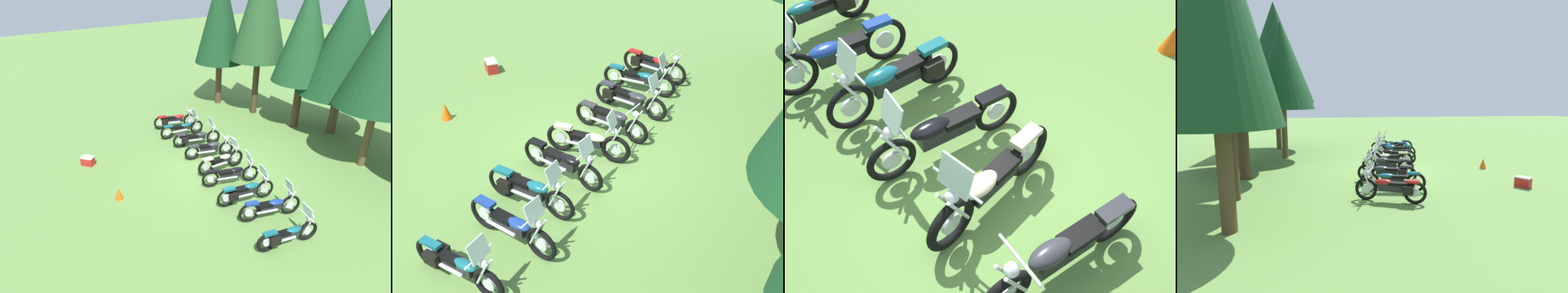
{
  "view_description": "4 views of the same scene",
  "coord_description": "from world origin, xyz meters",
  "views": [
    {
      "loc": [
        9.43,
        -8.31,
        7.64
      ],
      "look_at": [
        -1.11,
        -0.39,
        0.77
      ],
      "focal_mm": 31.72,
      "sensor_mm": 36.0,
      "label": 1
    },
    {
      "loc": [
        10.57,
        2.84,
        7.74
      ],
      "look_at": [
        0.98,
        0.28,
        0.92
      ],
      "focal_mm": 48.16,
      "sensor_mm": 36.0,
      "label": 2
    },
    {
      "loc": [
        -1.8,
        2.98,
        5.28
      ],
      "look_at": [
        0.47,
        -0.25,
        0.6
      ],
      "focal_mm": 44.32,
      "sensor_mm": 36.0,
      "label": 3
    },
    {
      "loc": [
        -13.9,
        2.81,
        3.25
      ],
      "look_at": [
        0.76,
        0.74,
        0.94
      ],
      "focal_mm": 28.36,
      "sensor_mm": 36.0,
      "label": 4
    }
  ],
  "objects": [
    {
      "name": "motorcycle_0",
      "position": [
        -4.67,
        0.91,
        0.46
      ],
      "size": [
        1.07,
        2.18,
        1.02
      ],
      "rotation": [
        0.0,
        0.0,
        1.18
      ],
      "color": "black",
      "rests_on": "ground_plane"
    },
    {
      "name": "motorcycle_3",
      "position": [
        -1.08,
        0.37,
        0.45
      ],
      "size": [
        1.0,
        2.18,
        1.0
      ],
      "rotation": [
        0.0,
        0.0,
        1.21
      ],
      "color": "black",
      "rests_on": "ground_plane"
    },
    {
      "name": "pine_tree_1",
      "position": [
        -3.77,
        5.88,
        5.95
      ],
      "size": [
        3.02,
        3.02,
        8.85
      ],
      "color": "#42301E",
      "rests_on": "ground_plane"
    },
    {
      "name": "ground_plane",
      "position": [
        0.0,
        0.0,
        0.0
      ],
      "size": [
        80.0,
        80.0,
        0.0
      ],
      "primitive_type": "plane",
      "color": "#608C42"
    },
    {
      "name": "pine_tree_4",
      "position": [
        3.38,
        5.23,
        4.94
      ],
      "size": [
        3.36,
        3.36,
        7.23
      ],
      "color": "brown",
      "rests_on": "ground_plane"
    },
    {
      "name": "pine_tree_2",
      "position": [
        -1.05,
        6.22,
        4.9
      ],
      "size": [
        2.98,
        2.98,
        7.36
      ],
      "color": "#42301E",
      "rests_on": "ground_plane"
    },
    {
      "name": "traffic_cone",
      "position": [
        -0.63,
        -4.29,
        0.24
      ],
      "size": [
        0.32,
        0.32,
        0.48
      ],
      "primitive_type": "cone",
      "color": "#EA590F",
      "rests_on": "ground_plane"
    },
    {
      "name": "picnic_cooler",
      "position": [
        -3.72,
        -4.26,
        0.2
      ],
      "size": [
        0.63,
        0.59,
        0.39
      ],
      "color": "red",
      "rests_on": "ground_plane"
    },
    {
      "name": "motorcycle_6",
      "position": [
        2.31,
        -0.7,
        0.49
      ],
      "size": [
        0.97,
        2.23,
        1.38
      ],
      "rotation": [
        0.0,
        0.0,
        1.3
      ],
      "color": "black",
      "rests_on": "ground_plane"
    },
    {
      "name": "motorcycle_5",
      "position": [
        1.11,
        -0.29,
        0.47
      ],
      "size": [
        1.04,
        2.23,
        1.36
      ],
      "rotation": [
        0.0,
        0.0,
        1.19
      ],
      "color": "black",
      "rests_on": "ground_plane"
    },
    {
      "name": "motorcycle_8",
      "position": [
        4.68,
        -1.25,
        0.44
      ],
      "size": [
        0.9,
        2.1,
        1.36
      ],
      "rotation": [
        0.0,
        0.0,
        1.29
      ],
      "color": "black",
      "rests_on": "ground_plane"
    },
    {
      "name": "motorcycle_7",
      "position": [
        3.46,
        -0.63,
        0.48
      ],
      "size": [
        0.98,
        2.18,
        1.39
      ],
      "rotation": [
        0.0,
        0.0,
        1.21
      ],
      "color": "black",
      "rests_on": "ground_plane"
    },
    {
      "name": "pine_tree_5",
      "position": [
        6.59,
        6.05,
        6.02
      ],
      "size": [
        4.68,
        4.68,
        9.1
      ],
      "color": "brown",
      "rests_on": "ground_plane"
    },
    {
      "name": "motorcycle_1",
      "position": [
        -3.61,
        0.68,
        0.45
      ],
      "size": [
        0.73,
        2.31,
        1.36
      ],
      "rotation": [
        0.0,
        0.0,
        1.38
      ],
      "color": "black",
      "rests_on": "ground_plane"
    },
    {
      "name": "motorcycle_4",
      "position": [
        0.1,
        0.06,
        0.47
      ],
      "size": [
        0.72,
        2.24,
        1.39
      ],
      "rotation": [
        0.0,
        0.0,
        1.46
      ],
      "color": "black",
      "rests_on": "ground_plane"
    },
    {
      "name": "pine_tree_0",
      "position": [
        -6.3,
        5.29,
        5.23
      ],
      "size": [
        2.91,
        2.91,
        7.93
      ],
      "color": "#4C3823",
      "rests_on": "ground_plane"
    },
    {
      "name": "pine_tree_3",
      "position": [
        0.61,
        7.11,
        4.62
      ],
      "size": [
        4.17,
        4.17,
        7.12
      ],
      "color": "brown",
      "rests_on": "ground_plane"
    },
    {
      "name": "motorcycle_2",
      "position": [
        -2.37,
        0.6,
        0.45
      ],
      "size": [
        1.12,
        2.24,
        1.36
      ],
      "rotation": [
        0.0,
        0.0,
        1.22
      ],
      "color": "black",
      "rests_on": "ground_plane"
    }
  ]
}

